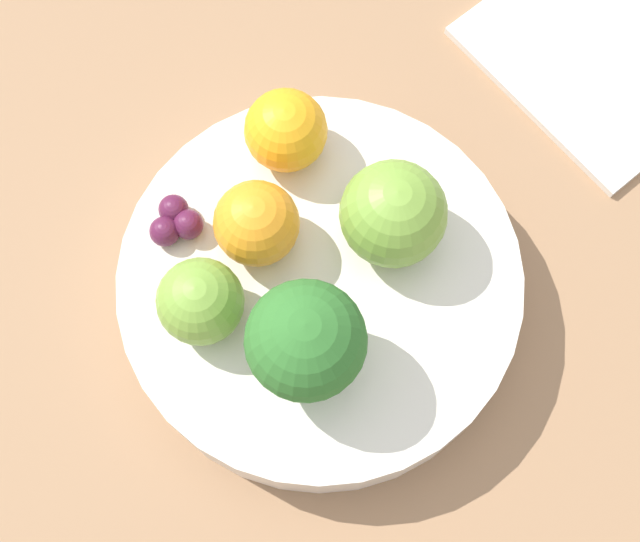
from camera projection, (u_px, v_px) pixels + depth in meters
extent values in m
plane|color=gray|center=(320.00, 309.00, 0.54)|extent=(6.00, 6.00, 0.00)
cube|color=#936D4C|center=(320.00, 305.00, 0.53)|extent=(1.20, 1.20, 0.02)
cylinder|color=silver|center=(320.00, 289.00, 0.50)|extent=(0.22, 0.22, 0.04)
cylinder|color=#99C17A|center=(307.00, 355.00, 0.46)|extent=(0.02, 0.02, 0.02)
sphere|color=#2D6B28|center=(306.00, 341.00, 0.43)|extent=(0.06, 0.06, 0.06)
sphere|color=olive|center=(392.00, 212.00, 0.46)|extent=(0.06, 0.06, 0.06)
sphere|color=olive|center=(200.00, 301.00, 0.45)|extent=(0.05, 0.05, 0.05)
sphere|color=orange|center=(286.00, 131.00, 0.48)|extent=(0.05, 0.05, 0.05)
sphere|color=orange|center=(256.00, 223.00, 0.47)|extent=(0.05, 0.05, 0.05)
sphere|color=#511938|center=(165.00, 231.00, 0.48)|extent=(0.02, 0.02, 0.02)
sphere|color=#511938|center=(188.00, 224.00, 0.48)|extent=(0.02, 0.02, 0.02)
sphere|color=#511938|center=(174.00, 209.00, 0.48)|extent=(0.02, 0.02, 0.02)
cube|color=white|center=(613.00, 42.00, 0.57)|extent=(0.17, 0.17, 0.01)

